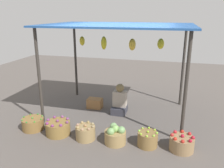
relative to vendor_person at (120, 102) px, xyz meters
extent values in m
plane|color=#59524D|center=(-0.05, -0.01, -0.30)|extent=(14.00, 14.00, 0.00)
cylinder|color=#38332D|center=(-1.63, -1.01, 0.80)|extent=(0.07, 0.07, 2.20)
cylinder|color=#38332D|center=(1.53, -1.01, 0.80)|extent=(0.07, 0.07, 2.20)
cylinder|color=#38332D|center=(-1.63, 1.00, 0.80)|extent=(0.07, 0.07, 2.20)
cylinder|color=#38332D|center=(1.53, 1.00, 0.80)|extent=(0.07, 0.07, 2.20)
cube|color=#27569A|center=(-0.05, -0.01, 1.93)|extent=(3.45, 2.31, 0.04)
ellipsoid|color=yellow|center=(-1.06, 0.20, 1.50)|extent=(0.13, 0.13, 0.23)
ellipsoid|color=yellow|center=(-0.40, -0.05, 1.50)|extent=(0.13, 0.13, 0.32)
ellipsoid|color=yellow|center=(0.32, -0.15, 1.50)|extent=(0.16, 0.16, 0.27)
ellipsoid|color=yellow|center=(0.94, 0.16, 1.50)|extent=(0.16, 0.16, 0.25)
cube|color=#363640|center=(0.00, -0.03, -0.21)|extent=(0.36, 0.44, 0.18)
cube|color=#B3A493|center=(0.00, 0.02, 0.08)|extent=(0.34, 0.22, 0.40)
sphere|color=olive|center=(0.00, 0.02, 0.38)|extent=(0.21, 0.21, 0.21)
cylinder|color=olive|center=(-1.67, -1.37, -0.17)|extent=(0.48, 0.48, 0.26)
sphere|color=green|center=(-1.67, -1.37, -0.03)|extent=(0.04, 0.04, 0.04)
sphere|color=#368D25|center=(-1.45, -1.37, -0.03)|extent=(0.04, 0.04, 0.04)
sphere|color=#3F8F30|center=(-1.51, -1.22, -0.03)|extent=(0.04, 0.04, 0.04)
sphere|color=#2E8531|center=(-1.67, -1.16, -0.03)|extent=(0.04, 0.04, 0.04)
sphere|color=#3C8724|center=(-1.82, -1.22, -0.03)|extent=(0.04, 0.04, 0.04)
sphere|color=#328227|center=(-1.88, -1.37, -0.03)|extent=(0.04, 0.04, 0.04)
sphere|color=#317F33|center=(-1.82, -1.52, -0.03)|extent=(0.04, 0.04, 0.04)
sphere|color=#30852F|center=(-1.67, -1.59, -0.03)|extent=(0.04, 0.04, 0.04)
sphere|color=#2E9225|center=(-1.51, -1.52, -0.03)|extent=(0.04, 0.04, 0.04)
cylinder|color=olive|center=(-1.02, -1.42, -0.16)|extent=(0.52, 0.52, 0.28)
sphere|color=#7A3E67|center=(-1.02, -1.42, 0.01)|extent=(0.06, 0.06, 0.06)
sphere|color=#753E66|center=(-0.80, -1.42, 0.00)|extent=(0.06, 0.06, 0.06)
sphere|color=#783E77|center=(-0.86, -1.27, 0.00)|extent=(0.06, 0.06, 0.06)
sphere|color=#7E4174|center=(-1.02, -1.20, 0.00)|extent=(0.06, 0.06, 0.06)
sphere|color=#75366C|center=(-1.18, -1.27, 0.00)|extent=(0.06, 0.06, 0.06)
sphere|color=#7B3A71|center=(-1.24, -1.42, 0.00)|extent=(0.06, 0.06, 0.06)
sphere|color=#802E71|center=(-1.18, -1.58, 0.00)|extent=(0.06, 0.06, 0.06)
sphere|color=#7F366C|center=(-1.02, -1.64, 0.00)|extent=(0.06, 0.06, 0.06)
sphere|color=#7B3673|center=(-0.86, -1.58, 0.00)|extent=(0.06, 0.06, 0.06)
cylinder|color=#977C4F|center=(-0.38, -1.46, -0.16)|extent=(0.40, 0.40, 0.28)
sphere|color=#A2754C|center=(-0.38, -1.46, 0.01)|extent=(0.06, 0.06, 0.06)
sphere|color=#957F5B|center=(-0.21, -1.46, 0.00)|extent=(0.06, 0.06, 0.06)
sphere|color=#96865E|center=(-0.26, -1.34, 0.00)|extent=(0.06, 0.06, 0.06)
sphere|color=#97814C|center=(-0.38, -1.30, 0.00)|extent=(0.06, 0.06, 0.06)
sphere|color=#A28657|center=(-0.49, -1.34, 0.00)|extent=(0.06, 0.06, 0.06)
sphere|color=#9C7760|center=(-0.54, -1.46, 0.00)|extent=(0.06, 0.06, 0.06)
sphere|color=#A08553|center=(-0.49, -1.58, 0.00)|extent=(0.06, 0.06, 0.06)
sphere|color=#A07C5E|center=(-0.38, -1.63, 0.00)|extent=(0.06, 0.06, 0.06)
sphere|color=#A17B59|center=(-0.26, -1.58, 0.00)|extent=(0.06, 0.06, 0.06)
cylinder|color=#9B7E4D|center=(0.25, -1.45, -0.17)|extent=(0.43, 0.43, 0.26)
sphere|color=#7FB05C|center=(0.25, -1.45, 0.02)|extent=(0.15, 0.15, 0.15)
sphere|color=#77A362|center=(0.38, -1.45, 0.01)|extent=(0.15, 0.15, 0.15)
sphere|color=#7CA668|center=(0.19, -1.35, 0.01)|extent=(0.15, 0.15, 0.15)
sphere|color=#76A15D|center=(0.19, -1.56, 0.01)|extent=(0.15, 0.15, 0.15)
cylinder|color=olive|center=(0.89, -1.39, -0.15)|extent=(0.39, 0.39, 0.29)
sphere|color=#95CE2E|center=(0.89, -1.39, 0.01)|extent=(0.04, 0.04, 0.04)
sphere|color=#83C83B|center=(1.06, -1.39, 0.00)|extent=(0.04, 0.04, 0.04)
sphere|color=#93BD33|center=(1.01, -1.26, 0.00)|extent=(0.04, 0.04, 0.04)
sphere|color=#90C930|center=(0.89, -1.21, 0.00)|extent=(0.04, 0.04, 0.04)
sphere|color=#93BE3E|center=(0.77, -1.26, 0.00)|extent=(0.04, 0.04, 0.04)
sphere|color=#86CF40|center=(0.72, -1.39, 0.00)|extent=(0.04, 0.04, 0.04)
sphere|color=#8ABD2E|center=(0.77, -1.51, 0.00)|extent=(0.04, 0.04, 0.04)
sphere|color=#96C739|center=(0.89, -1.56, 0.00)|extent=(0.04, 0.04, 0.04)
sphere|color=#96CC41|center=(1.01, -1.51, 0.00)|extent=(0.04, 0.04, 0.04)
cylinder|color=#8F714C|center=(1.53, -1.37, -0.16)|extent=(0.46, 0.46, 0.27)
sphere|color=#AA172B|center=(1.53, -1.37, 0.00)|extent=(0.07, 0.07, 0.07)
sphere|color=#AD1C2C|center=(1.72, -1.37, 0.00)|extent=(0.07, 0.07, 0.07)
sphere|color=#AE1D21|center=(1.66, -1.23, 0.00)|extent=(0.07, 0.07, 0.07)
sphere|color=#B1261A|center=(1.53, -1.18, 0.00)|extent=(0.07, 0.07, 0.07)
sphere|color=red|center=(1.40, -1.23, 0.00)|extent=(0.07, 0.07, 0.07)
sphere|color=#AC2725|center=(1.34, -1.37, 0.00)|extent=(0.07, 0.07, 0.07)
sphere|color=red|center=(1.40, -1.50, 0.00)|extent=(0.07, 0.07, 0.07)
sphere|color=#AF251C|center=(1.53, -1.56, 0.00)|extent=(0.07, 0.07, 0.07)
sphere|color=#AB1529|center=(1.66, -1.50, 0.00)|extent=(0.07, 0.07, 0.07)
cube|color=olive|center=(-0.73, 0.13, -0.17)|extent=(0.40, 0.27, 0.26)
camera|label=1|loc=(1.25, -5.39, 2.21)|focal=36.91mm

